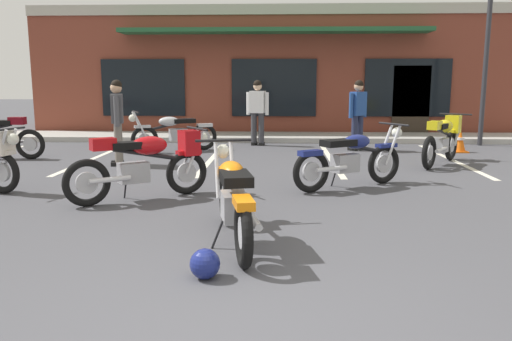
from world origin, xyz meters
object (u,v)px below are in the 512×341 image
Objects in this scene: person_in_black_shirt at (258,109)px; person_in_shorts_foreground at (117,117)px; motorcycle_black_cruiser at (443,138)px; motorcycle_orange_scrambler at (147,162)px; traffic_cone at (460,141)px; helmet_on_pavement at (205,264)px; motorcycle_red_sportbike at (350,158)px; person_by_back_row at (358,111)px; parking_lot_lamp_post at (491,12)px; motorcycle_blue_standard at (174,132)px; motorcycle_foreground_classic at (233,199)px.

person_in_black_shirt is 1.00× the size of person_in_shorts_foreground.
motorcycle_black_cruiser and motorcycle_orange_scrambler have the same top height.
person_in_shorts_foreground is 7.76m from traffic_cone.
helmet_on_pavement is 9.40m from traffic_cone.
helmet_on_pavement is at bearing -67.10° from motorcycle_orange_scrambler.
motorcycle_black_cruiser is at bearing -118.34° from traffic_cone.
motorcycle_orange_scrambler is at bearing -139.88° from traffic_cone.
motorcycle_red_sportbike is at bearing -126.58° from traffic_cone.
person_in_black_shirt is at bearing 89.63° from helmet_on_pavement.
motorcycle_black_cruiser is at bearing 33.16° from motorcycle_orange_scrambler.
motorcycle_black_cruiser reaches higher than traffic_cone.
person_in_shorts_foreground is 5.59m from person_by_back_row.
motorcycle_orange_scrambler is 9.92m from parking_lot_lamp_post.
person_by_back_row is (-1.41, 1.98, 0.42)m from motorcycle_black_cruiser.
person_in_black_shirt is at bearing 107.49° from motorcycle_red_sportbike.
motorcycle_blue_standard is 3.65× the size of traffic_cone.
motorcycle_foreground_classic is 3.94× the size of traffic_cone.
motorcycle_foreground_classic is 1.13× the size of motorcycle_black_cruiser.
traffic_cone is (6.09, 5.13, -0.27)m from motorcycle_orange_scrambler.
motorcycle_black_cruiser is 1.10× the size of person_by_back_row.
person_in_shorts_foreground is 6.44× the size of helmet_on_pavement.
motorcycle_black_cruiser is 1.01× the size of motorcycle_orange_scrambler.
motorcycle_foreground_classic and motorcycle_black_cruiser have the same top height.
motorcycle_blue_standard is 4.97m from motorcycle_orange_scrambler.
person_in_black_shirt is 9.16m from helmet_on_pavement.
motorcycle_black_cruiser is 3.47× the size of traffic_cone.
person_in_shorts_foreground is 6.41m from helmet_on_pavement.
person_in_shorts_foreground reaches higher than motorcycle_foreground_classic.
motorcycle_orange_scrambler is 7.97m from traffic_cone.
motorcycle_red_sportbike is 3.51× the size of traffic_cone.
parking_lot_lamp_post is (5.68, 8.29, 2.88)m from motorcycle_foreground_classic.
parking_lot_lamp_post is at bearing 10.66° from motorcycle_blue_standard.
person_by_back_row is at bearing 73.25° from helmet_on_pavement.
traffic_cone is (6.71, 0.20, -0.20)m from motorcycle_blue_standard.
motorcycle_orange_scrambler is 1.09× the size of person_by_back_row.
motorcycle_black_cruiser is 0.35× the size of parking_lot_lamp_post.
traffic_cone is (7.40, 2.23, -0.69)m from person_in_shorts_foreground.
person_in_shorts_foreground is (-1.31, 2.90, 0.42)m from motorcycle_orange_scrambler.
motorcycle_orange_scrambler is (-5.13, -3.35, 0.00)m from motorcycle_black_cruiser.
motorcycle_black_cruiser is 4.80m from person_in_black_shirt.
person_in_shorts_foreground is at bearing -163.26° from traffic_cone.
motorcycle_foreground_classic is 1.08× the size of motorcycle_blue_standard.
person_in_black_shirt reaches higher than helmet_on_pavement.
helmet_on_pavement is (-0.06, -9.13, -0.82)m from person_in_black_shirt.
person_in_shorts_foreground is at bearing -128.26° from person_in_black_shirt.
motorcycle_black_cruiser is 2.47m from person_by_back_row.
person_by_back_row is at bearing 80.27° from motorcycle_red_sportbike.
motorcycle_orange_scrambler is 0.35× the size of parking_lot_lamp_post.
motorcycle_orange_scrambler is at bearing -146.84° from motorcycle_black_cruiser.
motorcycle_red_sportbike is 0.36× the size of parking_lot_lamp_post.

